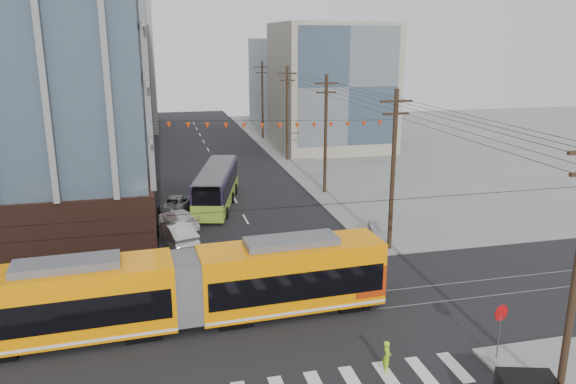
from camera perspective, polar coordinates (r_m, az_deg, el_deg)
The scene contains 14 objects.
ground at distance 27.48m, azimuth 2.80°, elevation -15.57°, with size 160.00×160.00×0.00m, color slate.
bg_bldg_nw_near at distance 75.43m, azimuth -21.73°, elevation 10.45°, with size 18.00×16.00×18.00m, color #8C99A5.
bg_bldg_ne_near at distance 74.40m, azimuth 4.35°, elevation 10.64°, with size 14.00×14.00×16.00m, color gray.
bg_bldg_nw_far at distance 94.93m, azimuth -18.37°, elevation 12.16°, with size 16.00×18.00×20.00m, color gray.
bg_bldg_ne_far at distance 94.16m, azimuth 1.73°, elevation 11.06°, with size 16.00×16.00×14.00m, color #8C99A5.
utility_pole_far at distance 80.50m, azimuth -2.61°, elevation 9.24°, with size 0.30×0.30×11.00m, color black.
streetcar at distance 28.98m, azimuth -10.25°, elevation -9.64°, with size 20.63×2.90×3.98m, color #FF8B00, non-canonical shape.
city_bus at distance 49.08m, azimuth -7.27°, elevation 0.59°, with size 2.57×11.88×3.37m, color #221630, non-canonical shape.
parked_car_silver at distance 40.62m, azimuth -11.26°, elevation -4.03°, with size 1.74×4.98×1.64m, color beige.
parked_car_white at distance 43.97m, azimuth -11.09°, elevation -2.69°, with size 1.93×4.74×1.37m, color silver.
parked_car_grey at distance 48.33m, azimuth -11.19°, elevation -1.07°, with size 2.20×4.77×1.32m, color #5A5B5B.
pedestrian at distance 25.77m, azimuth 10.02°, elevation -16.16°, with size 0.54×0.36×1.49m, color #ACE61F.
stop_sign at distance 27.52m, azimuth 20.63°, elevation -13.45°, with size 0.80×0.80×2.62m, color #AC0609, non-canonical shape.
jersey_barrier at distance 40.85m, azimuth 8.96°, elevation -4.39°, with size 0.97×4.30×0.86m, color gray.
Camera 1 is at (-6.79, -22.56, 14.14)m, focal length 35.00 mm.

